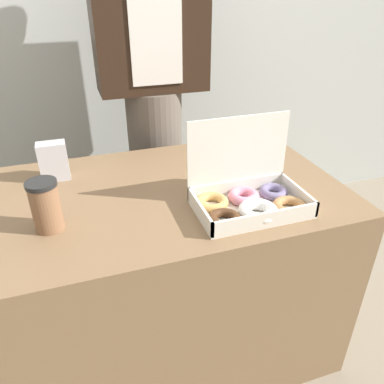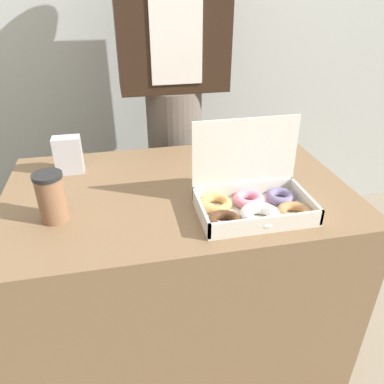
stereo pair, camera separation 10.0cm
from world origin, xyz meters
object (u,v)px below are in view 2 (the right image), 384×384
Objects in this scene: coffee_cup at (51,197)px; napkin_holder at (68,155)px; donut_box at (253,201)px; person_customer at (173,90)px.

coffee_cup is 0.31m from napkin_holder.
donut_box reaches higher than napkin_holder.
coffee_cup reaches higher than napkin_holder.
donut_box reaches higher than coffee_cup.
donut_box is 0.20× the size of person_customer.
napkin_holder is at bearing -139.85° from person_customer.
person_customer is (0.46, 0.67, 0.10)m from coffee_cup.
person_customer reaches higher than napkin_holder.
person_customer reaches higher than coffee_cup.
donut_box is 0.57m from coffee_cup.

